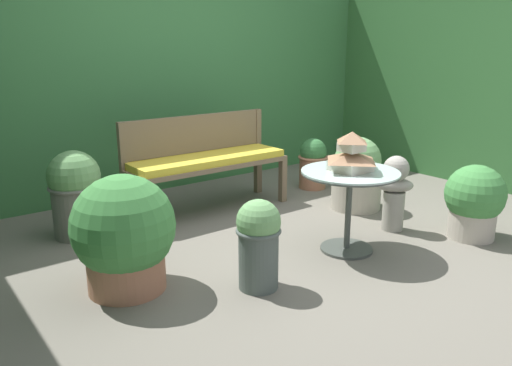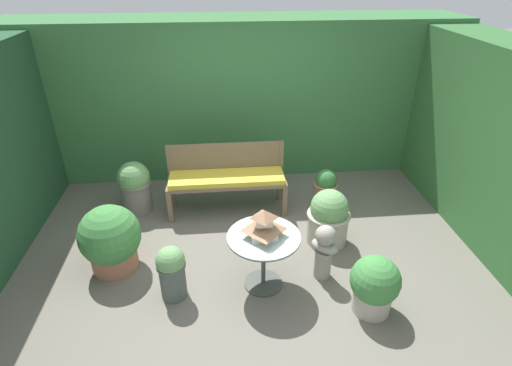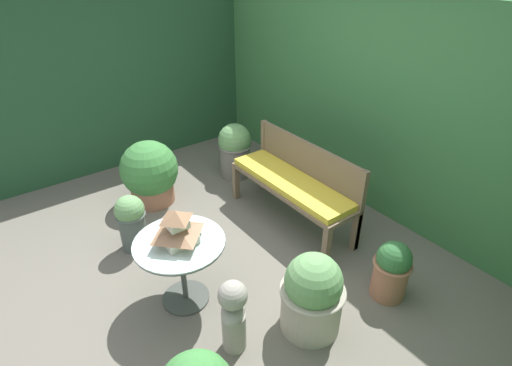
{
  "view_description": "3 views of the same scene",
  "coord_description": "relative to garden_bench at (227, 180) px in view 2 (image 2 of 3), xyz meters",
  "views": [
    {
      "loc": [
        -2.53,
        -2.64,
        1.47
      ],
      "look_at": [
        -0.11,
        0.51,
        0.37
      ],
      "focal_mm": 35.0,
      "sensor_mm": 36.0,
      "label": 1
    },
    {
      "loc": [
        -0.26,
        -3.32,
        2.89
      ],
      "look_at": [
        0.12,
        0.65,
        0.63
      ],
      "focal_mm": 28.0,
      "sensor_mm": 36.0,
      "label": 2
    },
    {
      "loc": [
        2.33,
        -1.27,
        2.53
      ],
      "look_at": [
        -0.27,
        0.68,
        0.59
      ],
      "focal_mm": 28.0,
      "sensor_mm": 36.0,
      "label": 3
    }
  ],
  "objects": [
    {
      "name": "foliage_hedge_back",
      "position": [
        0.21,
        1.42,
        0.66
      ],
      "size": [
        6.4,
        1.04,
        2.19
      ],
      "primitive_type": "cube",
      "color": "#38703D",
      "rests_on": "ground"
    },
    {
      "name": "potted_plant_patio_mid",
      "position": [
        -0.57,
        -1.47,
        -0.13
      ],
      "size": [
        0.28,
        0.28,
        0.57
      ],
      "color": "#4C5651",
      "rests_on": "ground"
    },
    {
      "name": "garden_bench",
      "position": [
        0.0,
        0.0,
        0.0
      ],
      "size": [
        1.49,
        0.45,
        0.51
      ],
      "color": "brown",
      "rests_on": "ground"
    },
    {
      "name": "ground",
      "position": [
        0.21,
        -1.08,
        -0.44
      ],
      "size": [
        30.0,
        30.0,
        0.0
      ],
      "primitive_type": "plane",
      "color": "#666056"
    },
    {
      "name": "potted_plant_table_near",
      "position": [
        -1.16,
        0.1,
        -0.08
      ],
      "size": [
        0.41,
        0.41,
        0.69
      ],
      "color": "slate",
      "rests_on": "ground"
    },
    {
      "name": "bench_backrest",
      "position": [
        -0.0,
        0.21,
        0.19
      ],
      "size": [
        1.49,
        0.06,
        0.86
      ],
      "color": "brown",
      "rests_on": "ground"
    },
    {
      "name": "pagoda_birdhouse",
      "position": [
        0.31,
        -1.4,
        0.29
      ],
      "size": [
        0.32,
        0.32,
        0.28
      ],
      "color": "beige",
      "rests_on": "patio_table"
    },
    {
      "name": "potted_plant_path_edge",
      "position": [
        1.28,
        -0.03,
        -0.17
      ],
      "size": [
        0.32,
        0.32,
        0.53
      ],
      "color": "#9E664C",
      "rests_on": "ground"
    },
    {
      "name": "potted_plant_bench_left",
      "position": [
        1.12,
        -0.77,
        -0.12
      ],
      "size": [
        0.49,
        0.49,
        0.67
      ],
      "color": "#ADA393",
      "rests_on": "ground"
    },
    {
      "name": "garden_bust",
      "position": [
        0.93,
        -1.34,
        -0.1
      ],
      "size": [
        0.32,
        0.32,
        0.62
      ],
      "rotation": [
        0.0,
        0.0,
        -0.76
      ],
      "color": "gray",
      "rests_on": "ground"
    },
    {
      "name": "potted_plant_bench_right",
      "position": [
        -1.23,
        -0.99,
        -0.08
      ],
      "size": [
        0.63,
        0.63,
        0.73
      ],
      "color": "#9E664C",
      "rests_on": "ground"
    },
    {
      "name": "patio_table",
      "position": [
        0.31,
        -1.4,
        0.04
      ],
      "size": [
        0.7,
        0.7,
        0.6
      ],
      "color": "#424742",
      "rests_on": "ground"
    },
    {
      "name": "potted_plant_table_far",
      "position": [
        1.28,
        -1.83,
        -0.14
      ],
      "size": [
        0.46,
        0.46,
        0.59
      ],
      "color": "#ADA393",
      "rests_on": "ground"
    }
  ]
}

